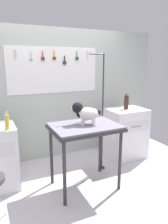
% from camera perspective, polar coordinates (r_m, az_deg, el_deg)
% --- Properties ---
extents(ground, '(4.40, 4.00, 0.04)m').
position_cam_1_polar(ground, '(3.10, 1.19, -20.74)').
color(ground, silver).
extents(rear_wall_panel, '(4.00, 0.11, 2.30)m').
position_cam_1_polar(rear_wall_panel, '(3.80, -7.42, 4.85)').
color(rear_wall_panel, '#AFB8AD').
rests_on(rear_wall_panel, ground).
extents(grooming_table, '(0.92, 0.66, 0.91)m').
position_cam_1_polar(grooming_table, '(2.82, 0.22, -5.49)').
color(grooming_table, '#2D2D33').
rests_on(grooming_table, ground).
extents(grooming_arm, '(0.30, 0.11, 1.85)m').
position_cam_1_polar(grooming_arm, '(3.31, 4.95, -1.61)').
color(grooming_arm, '#2D2D33').
rests_on(grooming_arm, ground).
extents(dog, '(0.39, 0.31, 0.30)m').
position_cam_1_polar(dog, '(2.78, 0.27, -0.18)').
color(dog, white).
rests_on(dog, grooming_table).
extents(cabinet_right, '(0.68, 0.54, 0.91)m').
position_cam_1_polar(cabinet_right, '(3.93, 11.32, -5.68)').
color(cabinet_right, white).
rests_on(cabinet_right, ground).
extents(pump_bottle_white, '(0.06, 0.06, 0.24)m').
position_cam_1_polar(pump_bottle_white, '(2.82, -20.27, -2.64)').
color(pump_bottle_white, gold).
rests_on(pump_bottle_white, counter_left).
extents(soda_bottle, '(0.08, 0.08, 0.29)m').
position_cam_1_polar(soda_bottle, '(3.79, 11.47, 2.78)').
color(soda_bottle, '#40211D').
rests_on(soda_bottle, cabinet_right).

